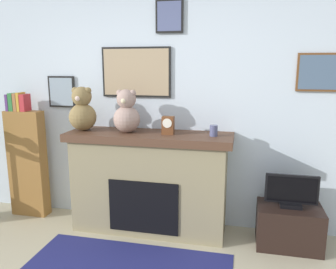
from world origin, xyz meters
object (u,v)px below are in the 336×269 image
at_px(candle_jar, 214,131).
at_px(teddy_bear_tan, 127,113).
at_px(tv_stand, 289,226).
at_px(television, 291,192).
at_px(bookshelf, 27,160).
at_px(teddy_bear_brown, 82,111).
at_px(fireplace, 150,181).
at_px(mantel_clock, 168,125).

height_order(candle_jar, teddy_bear_tan, teddy_bear_tan).
distance_m(tv_stand, television, 0.36).
xyz_separation_m(tv_stand, television, (0.00, -0.00, 0.36)).
height_order(bookshelf, candle_jar, bookshelf).
bearing_deg(teddy_bear_brown, television, -0.92).
relative_size(fireplace, television, 3.50).
distance_m(fireplace, teddy_bear_tan, 0.77).
distance_m(tv_stand, candle_jar, 1.19).
bearing_deg(candle_jar, teddy_bear_brown, -179.98).
bearing_deg(mantel_clock, teddy_bear_brown, 179.96).
bearing_deg(candle_jar, television, -2.64).
height_order(bookshelf, mantel_clock, bookshelf).
bearing_deg(tv_stand, teddy_bear_brown, 179.12).
distance_m(fireplace, tv_stand, 1.46).
bearing_deg(teddy_bear_brown, fireplace, 1.44).
height_order(television, mantel_clock, mantel_clock).
xyz_separation_m(candle_jar, mantel_clock, (-0.46, -0.00, 0.04)).
height_order(mantel_clock, teddy_bear_tan, teddy_bear_tan).
xyz_separation_m(teddy_bear_brown, teddy_bear_tan, (0.49, 0.00, -0.01)).
distance_m(fireplace, bookshelf, 1.50).
xyz_separation_m(fireplace, mantel_clock, (0.21, -0.02, 0.62)).
relative_size(teddy_bear_brown, teddy_bear_tan, 1.04).
xyz_separation_m(television, teddy_bear_brown, (-2.15, 0.03, 0.72)).
relative_size(fireplace, tv_stand, 2.83).
height_order(television, teddy_bear_tan, teddy_bear_tan).
bearing_deg(television, mantel_clock, 178.41).
height_order(bookshelf, television, bookshelf).
bearing_deg(tv_stand, bookshelf, 178.04).
relative_size(fireplace, teddy_bear_tan, 3.85).
bearing_deg(tv_stand, teddy_bear_tan, 178.85).
height_order(television, candle_jar, candle_jar).
relative_size(tv_stand, mantel_clock, 3.34).
relative_size(tv_stand, candle_jar, 5.53).
relative_size(television, mantel_clock, 2.71).
bearing_deg(teddy_bear_brown, tv_stand, -0.88).
relative_size(mantel_clock, teddy_bear_tan, 0.41).
xyz_separation_m(candle_jar, teddy_bear_tan, (-0.90, -0.00, 0.15)).
relative_size(bookshelf, teddy_bear_brown, 3.12).
bearing_deg(bookshelf, teddy_bear_tan, -3.03).
bearing_deg(bookshelf, teddy_bear_brown, -4.96).
xyz_separation_m(candle_jar, teddy_bear_brown, (-1.39, -0.00, 0.16)).
relative_size(fireplace, bookshelf, 1.18).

